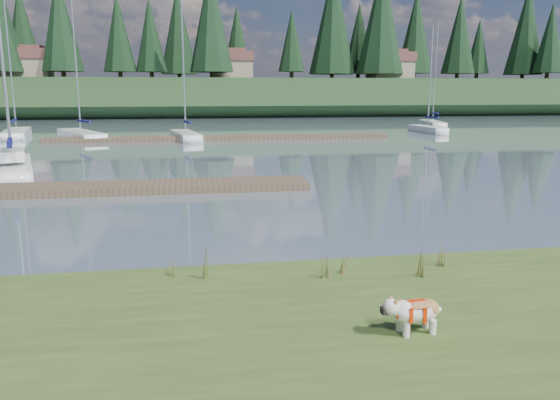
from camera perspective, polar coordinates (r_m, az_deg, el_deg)
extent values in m
plane|color=slate|center=(42.32, -8.81, 6.20)|extent=(200.00, 200.00, 0.00)
cube|color=#3E5322|center=(7.18, -4.08, -19.30)|extent=(60.00, 9.00, 0.35)
cube|color=#1D361A|center=(85.15, -9.32, 10.50)|extent=(200.00, 20.00, 5.00)
cylinder|color=silver|center=(8.24, 13.05, -13.11)|extent=(0.10, 0.10, 0.21)
cylinder|color=silver|center=(8.41, 12.36, -12.55)|extent=(0.10, 0.10, 0.21)
cylinder|color=silver|center=(8.44, 15.67, -12.64)|extent=(0.10, 0.10, 0.21)
cylinder|color=silver|center=(8.60, 14.94, -12.11)|extent=(0.10, 0.10, 0.21)
ellipsoid|color=silver|center=(8.34, 14.16, -11.19)|extent=(0.73, 0.42, 0.33)
ellipsoid|color=#A16A3C|center=(8.30, 14.20, -10.51)|extent=(0.52, 0.37, 0.12)
ellipsoid|color=silver|center=(8.11, 11.52, -10.92)|extent=(0.27, 0.28, 0.24)
cube|color=black|center=(8.08, 10.82, -11.29)|extent=(0.09, 0.13, 0.10)
cube|color=white|center=(27.83, -26.14, 2.88)|extent=(3.39, 7.08, 0.70)
ellipsoid|color=white|center=(31.26, -26.09, 3.71)|extent=(1.96, 2.23, 0.70)
cylinder|color=silver|center=(28.30, -27.20, 14.76)|extent=(0.14, 0.14, 10.48)
cube|color=#0F124E|center=(26.67, -26.40, 5.41)|extent=(1.04, 3.08, 0.20)
cube|color=white|center=(27.35, -26.28, 4.28)|extent=(1.74, 2.72, 0.45)
cube|color=#4C3D2C|center=(21.74, -18.54, 1.15)|extent=(16.00, 2.00, 0.30)
cube|color=#4C3D2C|center=(42.38, -6.09, 6.48)|extent=(26.00, 2.20, 0.30)
cube|color=white|center=(49.62, -25.80, 6.22)|extent=(3.12, 7.76, 0.70)
ellipsoid|color=white|center=(53.39, -25.45, 6.55)|extent=(2.01, 2.34, 0.70)
cylinder|color=silver|center=(49.56, -26.46, 13.50)|extent=(0.12, 0.12, 11.48)
cube|color=#0F124E|center=(48.52, -26.03, 7.51)|extent=(0.76, 3.00, 0.20)
cube|color=white|center=(46.06, -20.07, 6.34)|extent=(4.95, 7.69, 0.70)
ellipsoid|color=white|center=(49.77, -21.29, 6.60)|extent=(2.43, 2.63, 0.70)
cylinder|color=silver|center=(46.01, -20.65, 14.54)|extent=(0.12, 0.12, 12.04)
cube|color=#0F124E|center=(44.97, -19.81, 7.76)|extent=(1.52, 2.84, 0.20)
cube|color=white|center=(42.96, -9.81, 6.54)|extent=(2.50, 6.52, 0.70)
ellipsoid|color=white|center=(46.09, -10.48, 6.85)|extent=(1.66, 1.94, 0.70)
cylinder|color=silver|center=(42.85, -10.08, 14.00)|extent=(0.12, 0.12, 10.01)
cube|color=#0F124E|center=(42.02, -9.67, 8.05)|extent=(0.62, 2.53, 0.20)
cube|color=white|center=(50.74, 15.15, 7.06)|extent=(1.50, 5.46, 0.70)
ellipsoid|color=white|center=(53.15, 13.81, 7.31)|extent=(1.25, 1.53, 0.70)
cylinder|color=silver|center=(50.62, 15.44, 12.42)|extent=(0.12, 0.12, 8.34)
cube|color=#0F124E|center=(50.02, 15.62, 8.33)|extent=(0.31, 2.16, 0.20)
cube|color=white|center=(59.12, 15.64, 7.62)|extent=(2.66, 6.48, 0.70)
ellipsoid|color=white|center=(62.19, 14.96, 7.83)|extent=(1.69, 1.96, 0.70)
cylinder|color=silver|center=(59.03, 15.93, 12.74)|extent=(0.12, 0.12, 9.42)
cube|color=#0F124E|center=(58.22, 15.91, 8.71)|extent=(0.69, 2.50, 0.20)
cone|color=#475B23|center=(10.37, -7.82, -6.46)|extent=(0.03, 0.03, 0.63)
cone|color=brown|center=(10.33, -7.19, -6.89)|extent=(0.03, 0.03, 0.50)
cone|color=#475B23|center=(10.39, -7.50, -6.24)|extent=(0.03, 0.03, 0.69)
cone|color=brown|center=(10.38, -7.03, -6.98)|extent=(0.03, 0.03, 0.44)
cone|color=#475B23|center=(10.31, -7.69, -6.76)|extent=(0.03, 0.03, 0.56)
cone|color=#475B23|center=(10.41, 4.40, -6.65)|extent=(0.03, 0.03, 0.51)
cone|color=brown|center=(10.39, 5.08, -7.00)|extent=(0.03, 0.03, 0.41)
cone|color=#475B23|center=(10.45, 4.69, -6.44)|extent=(0.03, 0.03, 0.56)
cone|color=brown|center=(10.44, 5.19, -7.05)|extent=(0.03, 0.03, 0.36)
cone|color=#475B23|center=(10.35, 4.61, -6.91)|extent=(0.03, 0.03, 0.46)
cone|color=#475B23|center=(10.71, 14.19, -5.93)|extent=(0.03, 0.03, 0.70)
cone|color=brown|center=(10.71, 14.86, -6.35)|extent=(0.03, 0.03, 0.56)
cone|color=#475B23|center=(10.75, 14.43, -5.68)|extent=(0.03, 0.03, 0.77)
cone|color=brown|center=(10.77, 14.91, -6.46)|extent=(0.03, 0.03, 0.49)
cone|color=#475B23|center=(10.66, 14.45, -6.23)|extent=(0.03, 0.03, 0.63)
cone|color=#475B23|center=(10.65, -11.69, -6.68)|extent=(0.03, 0.03, 0.43)
cone|color=brown|center=(10.59, -11.09, -7.00)|extent=(0.03, 0.03, 0.34)
cone|color=#475B23|center=(10.67, -11.36, -6.51)|extent=(0.03, 0.03, 0.47)
cone|color=brown|center=(10.63, -10.92, -7.04)|extent=(0.03, 0.03, 0.30)
cone|color=#475B23|center=(10.58, -11.59, -6.92)|extent=(0.03, 0.03, 0.39)
cone|color=#475B23|center=(10.63, 6.26, -6.69)|extent=(0.03, 0.03, 0.37)
cone|color=brown|center=(10.61, 6.93, -6.96)|extent=(0.03, 0.03, 0.30)
cone|color=#475B23|center=(10.67, 6.53, -6.53)|extent=(0.03, 0.03, 0.41)
cone|color=brown|center=(10.66, 7.02, -6.98)|extent=(0.03, 0.03, 0.26)
cone|color=#475B23|center=(10.57, 6.48, -6.91)|extent=(0.03, 0.03, 0.34)
cone|color=#475B23|center=(11.42, 16.49, -5.36)|extent=(0.03, 0.03, 0.55)
cone|color=brown|center=(11.43, 17.13, -5.68)|extent=(0.03, 0.03, 0.44)
cone|color=#475B23|center=(11.47, 16.71, -5.17)|extent=(0.03, 0.03, 0.60)
cone|color=brown|center=(11.48, 17.17, -5.74)|extent=(0.03, 0.03, 0.38)
cone|color=#475B23|center=(11.37, 16.75, -5.60)|extent=(0.03, 0.03, 0.49)
cube|color=#33281C|center=(11.21, -6.26, -8.23)|extent=(60.00, 0.50, 0.14)
cylinder|color=#382619|center=(83.81, -27.10, 11.73)|extent=(0.60, 0.60, 1.80)
cylinder|color=#382619|center=(84.69, -16.33, 12.50)|extent=(0.60, 0.60, 1.80)
cone|color=black|center=(85.04, -16.57, 16.43)|extent=(4.84, 4.84, 11.00)
cylinder|color=#382619|center=(78.25, -7.11, 12.98)|extent=(0.60, 0.60, 1.80)
cone|color=black|center=(78.76, -7.25, 18.22)|extent=(6.16, 6.16, 14.00)
cylinder|color=#382619|center=(83.62, 1.22, 12.96)|extent=(0.60, 0.60, 1.80)
cone|color=black|center=(83.89, 1.23, 16.34)|extent=(3.96, 3.96, 9.00)
cylinder|color=#382619|center=(85.09, 10.33, 12.76)|extent=(0.60, 0.60, 1.80)
cone|color=black|center=(85.67, 10.54, 18.18)|extent=(7.04, 7.04, 16.00)
cylinder|color=#382619|center=(93.41, 17.99, 12.27)|extent=(0.60, 0.60, 1.80)
cone|color=black|center=(93.76, 18.24, 16.11)|extent=(5.28, 5.28, 12.00)
cylinder|color=#382619|center=(96.71, 26.10, 11.63)|extent=(0.60, 0.60, 1.80)
cone|color=black|center=(96.99, 26.41, 14.94)|extent=(4.62, 4.62, 10.50)
cube|color=gray|center=(84.93, -24.76, 12.25)|extent=(6.00, 5.00, 2.80)
cube|color=brown|center=(85.02, -24.88, 13.66)|extent=(6.30, 5.30, 1.40)
cube|color=brown|center=(85.07, -24.93, 14.20)|extent=(4.20, 3.60, 0.70)
cube|color=gray|center=(83.43, -5.16, 13.27)|extent=(6.00, 5.00, 2.80)
cube|color=brown|center=(83.53, -5.19, 14.71)|extent=(6.30, 5.30, 1.40)
cube|color=brown|center=(83.57, -5.20, 15.25)|extent=(4.20, 3.60, 0.70)
cube|color=gray|center=(86.73, 11.39, 13.03)|extent=(6.00, 5.00, 2.80)
cube|color=brown|center=(86.82, 11.45, 14.41)|extent=(6.30, 5.30, 1.40)
cube|color=brown|center=(86.87, 11.47, 14.94)|extent=(4.20, 3.60, 0.70)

